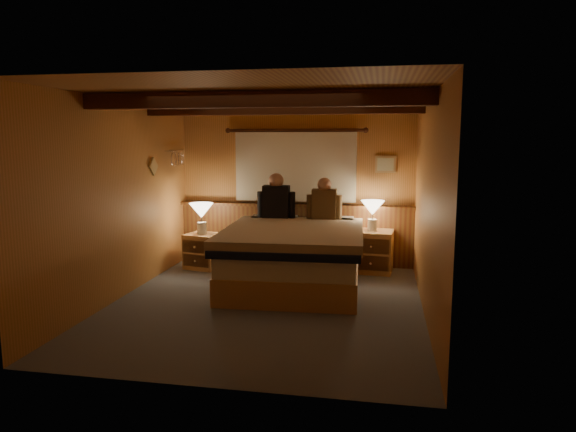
% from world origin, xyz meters
% --- Properties ---
extents(floor, '(4.20, 4.20, 0.00)m').
position_xyz_m(floor, '(0.00, 0.00, 0.00)').
color(floor, slate).
rests_on(floor, ground).
extents(ceiling, '(4.20, 4.20, 0.00)m').
position_xyz_m(ceiling, '(0.00, 0.00, 2.40)').
color(ceiling, '#B88A45').
rests_on(ceiling, wall_back).
extents(wall_back, '(3.60, 0.00, 3.60)m').
position_xyz_m(wall_back, '(0.00, 2.10, 1.20)').
color(wall_back, '#C48146').
rests_on(wall_back, floor).
extents(wall_left, '(0.00, 4.20, 4.20)m').
position_xyz_m(wall_left, '(-1.80, 0.00, 1.20)').
color(wall_left, '#C48146').
rests_on(wall_left, floor).
extents(wall_right, '(0.00, 4.20, 4.20)m').
position_xyz_m(wall_right, '(1.80, 0.00, 1.20)').
color(wall_right, '#C48146').
rests_on(wall_right, floor).
extents(wall_front, '(3.60, 0.00, 3.60)m').
position_xyz_m(wall_front, '(0.00, -2.10, 1.20)').
color(wall_front, '#C48146').
rests_on(wall_front, floor).
extents(wainscot, '(3.60, 0.23, 0.94)m').
position_xyz_m(wainscot, '(0.00, 2.04, 0.49)').
color(wainscot, brown).
rests_on(wainscot, wall_back).
extents(curtain_window, '(2.18, 0.09, 1.11)m').
position_xyz_m(curtain_window, '(0.00, 2.03, 1.52)').
color(curtain_window, '#401D10').
rests_on(curtain_window, wall_back).
extents(ceiling_beams, '(3.60, 1.65, 0.16)m').
position_xyz_m(ceiling_beams, '(0.00, 0.15, 2.31)').
color(ceiling_beams, '#401D10').
rests_on(ceiling_beams, ceiling).
extents(coat_rail, '(0.05, 0.55, 0.24)m').
position_xyz_m(coat_rail, '(-1.72, 1.58, 1.67)').
color(coat_rail, silver).
rests_on(coat_rail, wall_left).
extents(framed_print, '(0.30, 0.04, 0.25)m').
position_xyz_m(framed_print, '(1.35, 2.08, 1.55)').
color(framed_print, tan).
rests_on(framed_print, wall_back).
extents(bed, '(1.85, 2.35, 0.78)m').
position_xyz_m(bed, '(0.19, 0.85, 0.40)').
color(bed, tan).
rests_on(bed, floor).
extents(nightstand_left, '(0.55, 0.51, 0.52)m').
position_xyz_m(nightstand_left, '(-1.31, 1.49, 0.26)').
color(nightstand_left, tan).
rests_on(nightstand_left, floor).
extents(nightstand_right, '(0.60, 0.55, 0.61)m').
position_xyz_m(nightstand_right, '(1.20, 1.73, 0.30)').
color(nightstand_right, tan).
rests_on(nightstand_right, floor).
extents(lamp_left, '(0.35, 0.35, 0.46)m').
position_xyz_m(lamp_left, '(-1.32, 1.48, 0.84)').
color(lamp_left, silver).
rests_on(lamp_left, nightstand_left).
extents(lamp_right, '(0.34, 0.34, 0.44)m').
position_xyz_m(lamp_right, '(1.18, 1.71, 0.92)').
color(lamp_right, silver).
rests_on(lamp_right, nightstand_right).
extents(person_left, '(0.56, 0.24, 0.68)m').
position_xyz_m(person_left, '(-0.21, 1.63, 1.04)').
color(person_left, black).
rests_on(person_left, bed).
extents(person_right, '(0.52, 0.21, 0.63)m').
position_xyz_m(person_right, '(0.49, 1.65, 1.02)').
color(person_right, brown).
rests_on(person_right, bed).
extents(duffel_bag, '(0.56, 0.43, 0.36)m').
position_xyz_m(duffel_bag, '(-0.95, 1.49, 0.16)').
color(duffel_bag, black).
rests_on(duffel_bag, floor).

